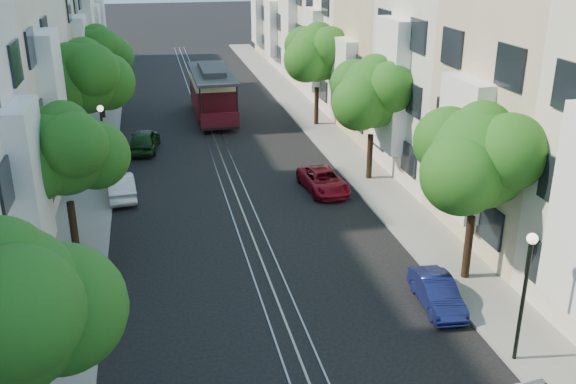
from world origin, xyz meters
TOP-DOWN VIEW (x-y plane):
  - ground at (0.00, 28.00)m, footprint 200.00×200.00m
  - sidewalk_east at (7.25, 28.00)m, footprint 2.50×80.00m
  - sidewalk_west at (-7.25, 28.00)m, footprint 2.50×80.00m
  - rail_left at (-0.55, 28.00)m, footprint 0.06×80.00m
  - rail_slot at (0.00, 28.00)m, footprint 0.06×80.00m
  - rail_right at (0.55, 28.00)m, footprint 0.06×80.00m
  - lane_line at (0.00, 28.00)m, footprint 0.08×80.00m
  - townhouses_east at (11.87, 27.91)m, footprint 7.75×72.00m
  - townhouses_west at (-11.87, 27.91)m, footprint 7.75×72.00m
  - tree_e_b at (7.26, 8.98)m, footprint 4.93×4.08m
  - tree_e_c at (7.26, 19.98)m, footprint 4.84×3.99m
  - tree_e_d at (7.26, 30.98)m, footprint 5.01×4.16m
  - tree_w_a at (-7.14, 1.98)m, footprint 4.93×4.08m
  - tree_w_b at (-7.14, 13.98)m, footprint 4.72×3.87m
  - tree_w_c at (-7.14, 24.98)m, footprint 5.13×4.28m
  - tree_w_d at (-7.14, 35.98)m, footprint 4.84×3.99m
  - lamp_east at (6.30, 4.00)m, footprint 0.32×0.32m
  - lamp_west at (-6.30, 22.00)m, footprint 0.32×0.32m
  - cable_car at (0.50, 34.52)m, footprint 2.76×8.76m
  - parked_car_e_mid at (5.34, 7.45)m, footprint 1.38×3.31m
  - parked_car_e_far at (4.40, 18.96)m, footprint 2.13×4.09m
  - parked_car_w_mid at (-5.60, 20.24)m, footprint 1.62×3.78m
  - parked_car_w_far at (-4.40, 27.73)m, footprint 2.13×4.17m

SIDE VIEW (x-z plane):
  - ground at x=0.00m, z-range 0.00..0.00m
  - lane_line at x=0.00m, z-range 0.00..0.01m
  - rail_left at x=-0.55m, z-range 0.00..0.02m
  - rail_slot at x=0.00m, z-range 0.00..0.02m
  - rail_right at x=0.55m, z-range 0.00..0.02m
  - sidewalk_east at x=7.25m, z-range 0.00..0.12m
  - sidewalk_west at x=-7.25m, z-range 0.00..0.12m
  - parked_car_e_mid at x=5.34m, z-range 0.00..1.06m
  - parked_car_e_far at x=4.40m, z-range 0.00..1.10m
  - parked_car_w_mid at x=-5.60m, z-range 0.00..1.21m
  - parked_car_w_far at x=-4.40m, z-range 0.00..1.36m
  - cable_car at x=0.50m, z-range 0.31..3.67m
  - lamp_east at x=6.30m, z-range 0.77..4.93m
  - lamp_west at x=-6.30m, z-range 0.77..4.93m
  - tree_w_b at x=-7.14m, z-range 1.26..7.53m
  - tree_e_c at x=7.26m, z-range 1.34..7.86m
  - tree_w_d at x=-7.14m, z-range 1.34..7.86m
  - tree_e_b at x=7.26m, z-range 1.39..8.07m
  - tree_w_a at x=-7.14m, z-range 1.39..8.07m
  - tree_e_d at x=7.26m, z-range 1.44..8.29m
  - tree_w_c at x=-7.14m, z-range 1.52..8.62m
  - townhouses_west at x=-11.87m, z-range -0.80..10.96m
  - townhouses_east at x=11.87m, z-range -0.82..11.18m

